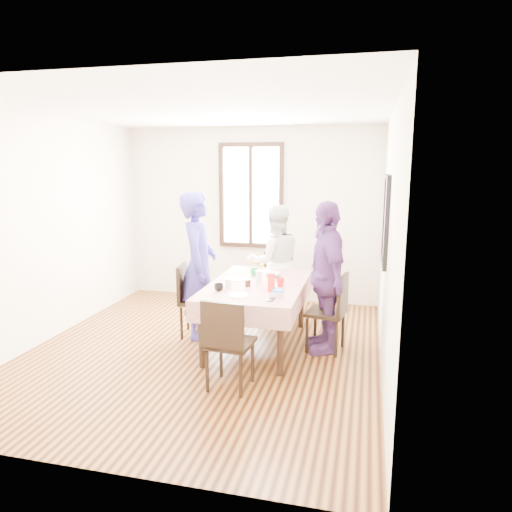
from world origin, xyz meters
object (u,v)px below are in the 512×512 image
Objects in this scene: person_far at (275,262)px; dining_table at (257,315)px; person_right at (325,277)px; chair_right at (326,312)px; person_left at (198,265)px; chair_left at (197,300)px; chair_near at (230,343)px; chair_far at (275,285)px.

dining_table is at bearing 65.38° from person_far.
chair_right is at bearing 69.89° from person_right.
dining_table is 0.89× the size of person_left.
chair_left is (-0.81, 0.15, 0.08)m from dining_table.
person_right is at bearing 3.66° from dining_table.
chair_left reaches higher than dining_table.
person_left is at bearing -113.77° from person_right.
chair_near is 0.57× the size of person_far.
person_far is 1.30m from person_right.
person_left is 1.14× the size of person_far.
chair_near is at bearing -90.00° from dining_table.
person_right reaches higher than chair_right.
person_right is at bearing 99.41° from chair_right.
person_far reaches higher than dining_table.
person_left reaches higher than dining_table.
person_far reaches higher than chair_near.
chair_near is 1.55m from person_left.
dining_table is 1.77× the size of chair_near.
chair_right is at bearing 103.34° from person_far.
chair_left is at bearing 169.43° from dining_table.
chair_right is 0.52× the size of person_right.
chair_left is 1.49m from chair_near.
chair_left is at bearing 24.56° from person_far.
chair_left is 0.50× the size of person_left.
chair_right is at bearing 3.56° from dining_table.
chair_far is at bearing -51.28° from person_left.
chair_far is 0.50× the size of person_left.
chair_right is 1.00× the size of chair_far.
person_left is (-0.79, 1.26, 0.45)m from chair_near.
person_left is 1.57m from person_right.
chair_far is 0.34m from person_far.
dining_table is 1.77× the size of chair_left.
chair_right is 0.50× the size of person_left.
person_far is at bearing -162.90° from person_right.
chair_far and chair_near have the same top height.
person_left is (-0.79, -0.95, 0.45)m from chair_far.
chair_left and chair_right have the same top height.
person_left is (0.02, 0.00, 0.45)m from chair_left.
person_right is at bearing 128.00° from chair_far.
person_left is (-0.79, 0.15, 0.53)m from dining_table.
chair_right reaches higher than dining_table.
person_left is 1.04× the size of person_right.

